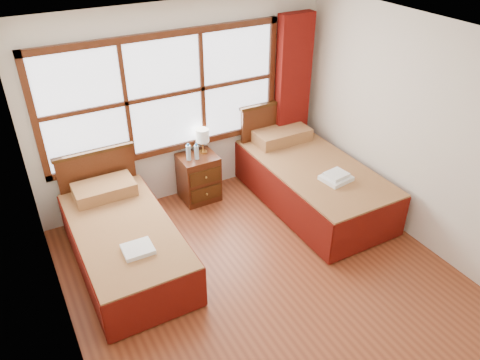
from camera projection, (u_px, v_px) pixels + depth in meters
floor at (273, 289)px, 5.04m from camera, size 4.50×4.50×0.00m
ceiling at (285, 49)px, 3.67m from camera, size 4.50×4.50×0.00m
wall_back at (184, 105)px, 6.03m from camera, size 4.00×0.00×4.00m
wall_left at (56, 257)px, 3.54m from camera, size 0.00×4.50×4.50m
wall_right at (430, 141)px, 5.17m from camera, size 0.00×4.50×4.50m
window at (165, 95)px, 5.79m from camera, size 3.16×0.06×1.56m
curtain at (292, 96)px, 6.65m from camera, size 0.50×0.16×2.30m
bed_left at (124, 240)px, 5.26m from camera, size 1.04×2.06×1.01m
bed_right at (310, 180)px, 6.29m from camera, size 1.16×2.26×1.13m
nightstand at (199, 178)px, 6.37m from camera, size 0.49×0.49×0.66m
towels_left at (138, 249)px, 4.74m from camera, size 0.31×0.27×0.05m
towels_right at (336, 177)px, 5.77m from camera, size 0.38×0.34×0.10m
lamp at (202, 136)px, 6.16m from camera, size 0.18×0.18×0.35m
bottle_near at (188, 153)px, 6.06m from camera, size 0.06×0.06×0.24m
bottle_far at (197, 152)px, 6.09m from camera, size 0.06×0.06×0.22m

